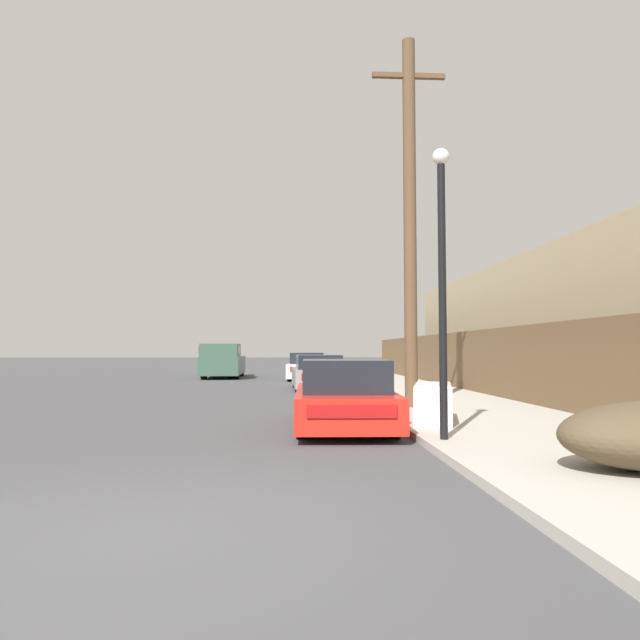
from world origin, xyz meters
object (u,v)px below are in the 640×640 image
discarded_fridge (433,403)px  street_lamp (442,268)px  car_parked_mid (318,373)px  parked_sports_car_red (344,397)px  car_parked_far (307,367)px  pickup_truck (223,361)px  utility_pole (410,216)px

discarded_fridge → street_lamp: (-0.36, -2.04, 2.25)m
car_parked_mid → street_lamp: size_ratio=0.97×
parked_sports_car_red → car_parked_far: 17.41m
pickup_truck → street_lamp: street_lamp is taller
discarded_fridge → utility_pole: size_ratio=0.20×
car_parked_mid → car_parked_far: (-0.15, 6.98, 0.01)m
parked_sports_car_red → utility_pole: 5.30m
car_parked_mid → car_parked_far: 6.98m
utility_pole → street_lamp: size_ratio=2.00×
pickup_truck → car_parked_far: bearing=152.8°
discarded_fridge → pickup_truck: size_ratio=0.32×
discarded_fridge → car_parked_mid: size_ratio=0.41×
discarded_fridge → utility_pole: 5.11m
utility_pole → car_parked_far: bearing=97.6°
car_parked_far → utility_pole: size_ratio=0.47×
parked_sports_car_red → street_lamp: size_ratio=0.97×
parked_sports_car_red → car_parked_far: car_parked_far is taller
street_lamp → discarded_fridge: bearing=79.9°
discarded_fridge → pickup_truck: 20.66m
parked_sports_car_red → utility_pole: utility_pole is taller
pickup_truck → utility_pole: (6.36, -16.86, 3.81)m
car_parked_mid → car_parked_far: car_parked_far is taller
pickup_truck → utility_pole: size_ratio=0.61×
car_parked_far → street_lamp: bearing=-82.0°
parked_sports_car_red → street_lamp: 3.31m
street_lamp → car_parked_mid: bearing=95.6°
car_parked_far → street_lamp: (1.39, -19.56, 2.11)m
pickup_truck → street_lamp: size_ratio=1.23×
car_parked_mid → discarded_fridge: bearing=-82.6°
discarded_fridge → parked_sports_car_red: bearing=-168.9°
car_parked_far → pickup_truck: bearing=157.3°
pickup_truck → utility_pole: bearing=110.1°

